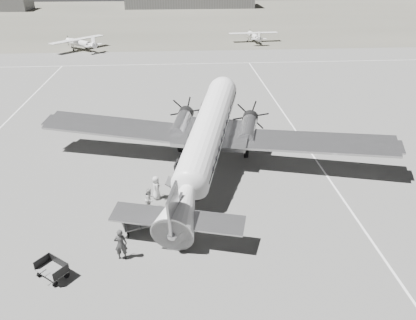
% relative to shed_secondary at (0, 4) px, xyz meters
% --- Properties ---
extents(ground, '(260.00, 260.00, 0.00)m').
position_rel_shed_secondary_xyz_m(ground, '(55.00, -115.00, -2.00)').
color(ground, slate).
rests_on(ground, ground).
extents(taxi_line_right, '(0.15, 80.00, 0.01)m').
position_rel_shed_secondary_xyz_m(taxi_line_right, '(67.00, -115.00, -1.99)').
color(taxi_line_right, white).
rests_on(taxi_line_right, ground).
extents(taxi_line_horizon, '(90.00, 0.15, 0.01)m').
position_rel_shed_secondary_xyz_m(taxi_line_horizon, '(55.00, -75.00, -1.99)').
color(taxi_line_horizon, white).
rests_on(taxi_line_horizon, ground).
extents(grass_infield, '(260.00, 90.00, 0.01)m').
position_rel_shed_secondary_xyz_m(grass_infield, '(55.00, -20.00, -2.00)').
color(grass_infield, '#5D5A4E').
rests_on(grass_infield, ground).
extents(shed_secondary, '(18.00, 10.00, 4.00)m').
position_rel_shed_secondary_xyz_m(shed_secondary, '(0.00, 0.00, 0.00)').
color(shed_secondary, '#616161').
rests_on(shed_secondary, ground).
extents(dc3_airliner, '(34.47, 28.05, 5.72)m').
position_rel_shed_secondary_xyz_m(dc3_airliner, '(57.37, -111.85, 0.86)').
color(dc3_airliner, '#ACACAE').
rests_on(dc3_airliner, ground).
extents(light_plane_left, '(14.08, 14.20, 2.29)m').
position_rel_shed_secondary_xyz_m(light_plane_left, '(37.48, -63.05, -0.85)').
color(light_plane_left, silver).
rests_on(light_plane_left, ground).
extents(light_plane_right, '(10.64, 8.92, 2.07)m').
position_rel_shed_secondary_xyz_m(light_plane_right, '(70.79, -57.78, -0.96)').
color(light_plane_right, silver).
rests_on(light_plane_right, ground).
extents(baggage_cart_near, '(2.29, 1.93, 1.10)m').
position_rel_shed_secondary_xyz_m(baggage_cart_near, '(52.48, -119.19, -1.45)').
color(baggage_cart_near, '#616161').
rests_on(baggage_cart_near, ground).
extents(baggage_cart_far, '(2.14, 2.06, 0.99)m').
position_rel_shed_secondary_xyz_m(baggage_cart_far, '(48.16, -123.08, -1.50)').
color(baggage_cart_far, '#616161').
rests_on(baggage_cart_far, ground).
extents(ground_crew, '(0.76, 0.53, 2.02)m').
position_rel_shed_secondary_xyz_m(ground_crew, '(51.76, -121.79, -0.99)').
color(ground_crew, '#303030').
rests_on(ground_crew, ground).
extents(ramp_agent, '(0.99, 1.03, 1.68)m').
position_rel_shed_secondary_xyz_m(ramp_agent, '(53.14, -116.79, -1.16)').
color(ramp_agent, '#AAAAA8').
rests_on(ramp_agent, ground).
extents(passenger, '(0.78, 0.99, 1.79)m').
position_rel_shed_secondary_xyz_m(passenger, '(53.52, -115.39, -1.10)').
color(passenger, '#B3B3B1').
rests_on(passenger, ground).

